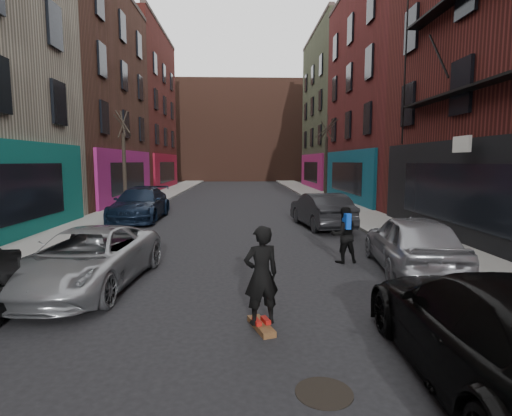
{
  "coord_description": "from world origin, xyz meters",
  "views": [
    {
      "loc": [
        0.21,
        -4.18,
        2.78
      ],
      "look_at": [
        0.57,
        5.84,
        1.6
      ],
      "focal_mm": 28.0,
      "sensor_mm": 36.0,
      "label": 1
    }
  ],
  "objects": [
    {
      "name": "pedestrian",
      "position": [
        3.0,
        6.48,
        0.78
      ],
      "size": [
        0.83,
        0.69,
        1.54
      ],
      "rotation": [
        0.0,
        0.0,
        3.29
      ],
      "color": "black",
      "rests_on": "ground"
    },
    {
      "name": "tree_right_far",
      "position": [
        6.2,
        24.0,
        3.53
      ],
      "size": [
        2.0,
        2.0,
        6.8
      ],
      "primitive_type": null,
      "color": "black",
      "rests_on": "sidewalk_right"
    },
    {
      "name": "skateboarder",
      "position": [
        0.53,
        2.17,
        0.92
      ],
      "size": [
        0.69,
        0.56,
        1.65
      ],
      "primitive_type": "imported",
      "rotation": [
        0.0,
        0.0,
        3.45
      ],
      "color": "black",
      "rests_on": "skateboard"
    },
    {
      "name": "parked_right_mid",
      "position": [
        3.29,
        0.28,
        0.73
      ],
      "size": [
        2.36,
        5.17,
        1.47
      ],
      "primitive_type": "imported",
      "rotation": [
        0.0,
        0.0,
        3.08
      ],
      "color": "black",
      "rests_on": "ground"
    },
    {
      "name": "manhole",
      "position": [
        1.19,
        0.29,
        0.01
      ],
      "size": [
        0.72,
        0.72,
        0.01
      ],
      "primitive_type": "cylinder",
      "rotation": [
        0.0,
        0.0,
        -0.03
      ],
      "color": "black",
      "rests_on": "ground"
    },
    {
      "name": "parked_left_end",
      "position": [
        -4.6,
        14.8,
        0.76
      ],
      "size": [
        2.16,
        5.26,
        1.52
      ],
      "primitive_type": "imported",
      "rotation": [
        0.0,
        0.0,
        0.01
      ],
      "color": "black",
      "rests_on": "ground"
    },
    {
      "name": "tree_left_far",
      "position": [
        -6.2,
        18.0,
        3.38
      ],
      "size": [
        2.0,
        2.0,
        6.5
      ],
      "primitive_type": null,
      "color": "black",
      "rests_on": "sidewalk_left"
    },
    {
      "name": "parked_left_far",
      "position": [
        -3.2,
        4.56,
        0.65
      ],
      "size": [
        2.51,
        4.81,
        1.29
      ],
      "primitive_type": "imported",
      "rotation": [
        0.0,
        0.0,
        -0.08
      ],
      "color": "gray",
      "rests_on": "ground"
    },
    {
      "name": "skateboard",
      "position": [
        0.53,
        2.17,
        0.05
      ],
      "size": [
        0.45,
        0.83,
        0.1
      ],
      "primitive_type": "cube",
      "rotation": [
        0.0,
        0.0,
        0.31
      ],
      "color": "brown",
      "rests_on": "ground"
    },
    {
      "name": "sidewalk_left",
      "position": [
        -6.25,
        30.0,
        0.07
      ],
      "size": [
        2.5,
        84.0,
        0.13
      ],
      "primitive_type": "cube",
      "color": "gray",
      "rests_on": "ground"
    },
    {
      "name": "parked_right_end",
      "position": [
        3.55,
        12.38,
        0.73
      ],
      "size": [
        2.12,
        4.6,
        1.46
      ],
      "primitive_type": "imported",
      "rotation": [
        0.0,
        0.0,
        3.27
      ],
      "color": "black",
      "rests_on": "ground"
    },
    {
      "name": "building_far",
      "position": [
        0.0,
        56.0,
        7.0
      ],
      "size": [
        40.0,
        10.0,
        14.0
      ],
      "primitive_type": "cube",
      "color": "#47281E",
      "rests_on": "ground"
    },
    {
      "name": "parked_right_far",
      "position": [
        4.51,
        5.58,
        0.74
      ],
      "size": [
        2.26,
        4.5,
        1.47
      ],
      "primitive_type": "imported",
      "rotation": [
        0.0,
        0.0,
        3.02
      ],
      "color": "gray",
      "rests_on": "ground"
    },
    {
      "name": "ground",
      "position": [
        0.0,
        0.0,
        0.0
      ],
      "size": [
        160.0,
        160.0,
        0.0
      ],
      "primitive_type": "plane",
      "color": "black",
      "rests_on": "ground"
    },
    {
      "name": "buildings_right",
      "position": [
        13.5,
        16.0,
        8.0
      ],
      "size": [
        12.0,
        56.0,
        16.0
      ],
      "primitive_type": "cube",
      "color": "#45261D",
      "rests_on": "ground"
    },
    {
      "name": "sidewalk_right",
      "position": [
        6.25,
        30.0,
        0.07
      ],
      "size": [
        2.5,
        84.0,
        0.13
      ],
      "primitive_type": "cube",
      "color": "gray",
      "rests_on": "ground"
    }
  ]
}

